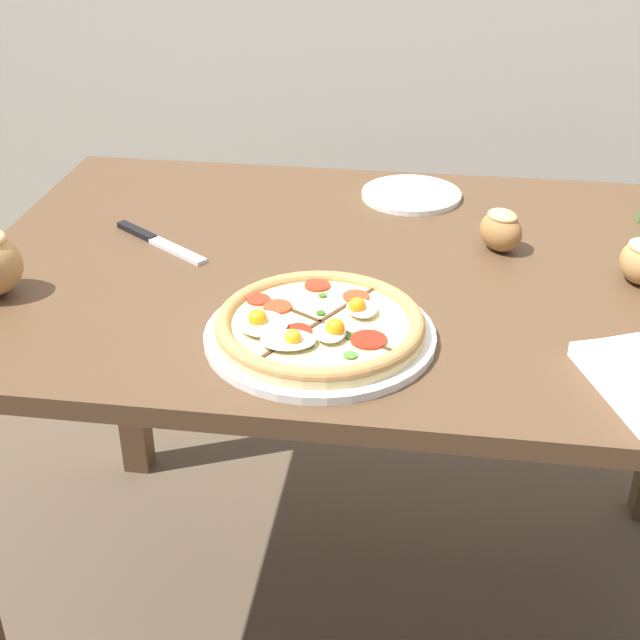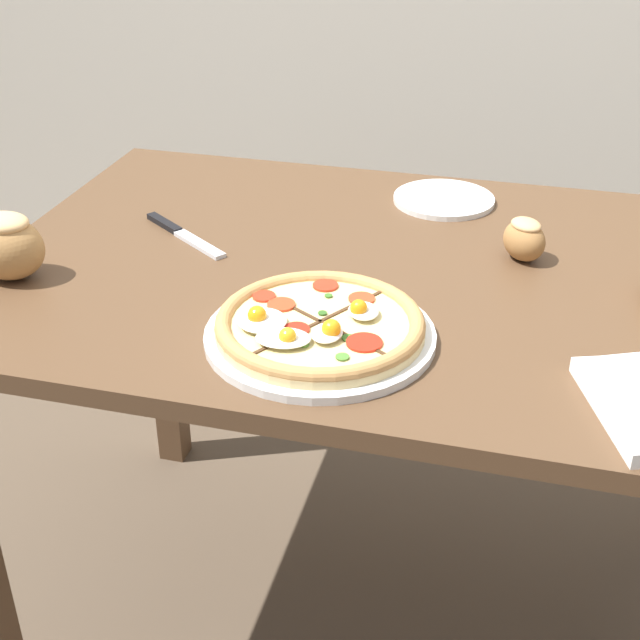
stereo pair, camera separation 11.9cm
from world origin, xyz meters
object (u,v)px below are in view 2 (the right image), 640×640
side_saucer (444,199)px  bread_piece_near (524,239)px  knife_main (183,235)px  pizza (319,327)px  dining_table (394,329)px  bread_piece_far (6,245)px

side_saucer → bread_piece_near: bearing=-53.3°
knife_main → pizza: bearing=-5.4°
dining_table → bread_piece_near: size_ratio=13.54×
bread_piece_near → side_saucer: size_ratio=0.52×
bread_piece_far → side_saucer: 0.76m
bread_piece_near → knife_main: size_ratio=0.51×
side_saucer → pizza: bearing=-100.2°
bread_piece_near → dining_table: bearing=-155.2°
dining_table → knife_main: bearing=175.8°
knife_main → side_saucer: same height
bread_piece_near → side_saucer: bread_piece_near is taller
bread_piece_near → side_saucer: 0.26m
dining_table → knife_main: size_ratio=6.87×
dining_table → bread_piece_far: bread_piece_far is taller
pizza → side_saucer: size_ratio=1.71×
dining_table → bread_piece_far: size_ratio=10.36×
side_saucer → knife_main: bearing=-146.5°
bread_piece_far → side_saucer: (0.60, 0.47, -0.05)m
bread_piece_far → side_saucer: bread_piece_far is taller
dining_table → bread_piece_far: 0.62m
dining_table → side_saucer: (0.03, 0.29, 0.11)m
knife_main → dining_table: bearing=31.2°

